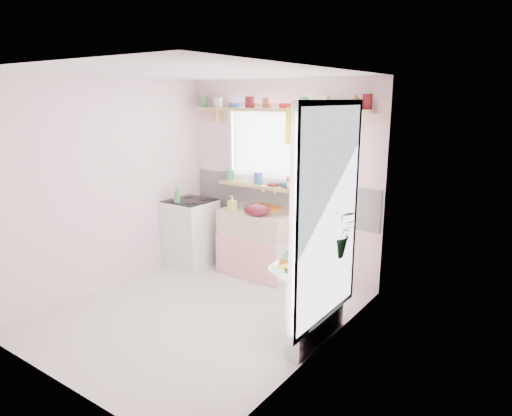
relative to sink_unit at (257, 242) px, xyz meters
The scene contains 19 objects.
room 1.31m from the sink_unit, 28.17° to the right, with size 3.20×3.20×3.20m.
sink_unit is the anchor object (origin of this frame).
cooker 0.98m from the sink_unit, 165.62° to the right, with size 0.58×0.58×0.93m.
radiator_ledge 1.82m from the sink_unit, 37.05° to the right, with size 0.22×0.95×0.78m.
windowsill 0.73m from the sink_unit, 90.00° to the left, with size 1.40×0.22×0.04m, color #DAB170.
pine_shelf 1.70m from the sink_unit, 49.64° to the left, with size 2.52×0.24×0.04m, color #DAB170.
shelf_crockery 1.78m from the sink_unit, 54.29° to the left, with size 2.47×0.11×0.12m.
sill_crockery 0.81m from the sink_unit, 104.89° to the left, with size 1.35×0.11×0.12m.
dish_tray 0.48m from the sink_unit, 88.58° to the left, with size 0.39×0.29×0.04m, color #D36612.
colander 0.54m from the sink_unit, 55.50° to the right, with size 0.32×0.32×0.15m, color #4E0D18.
jade_plant 1.79m from the sink_unit, 28.60° to the right, with size 0.44×0.39×0.49m, color #29682F.
fruit_bowl 2.06m from the sink_unit, 47.68° to the right, with size 0.31×0.31×0.08m, color white.
herb_pot 2.07m from the sink_unit, 47.68° to the right, with size 0.11×0.08×0.22m, color #2C6227.
soap_bottle_sink 0.61m from the sink_unit, 143.31° to the right, with size 0.09×0.09×0.20m, color #D6D45F.
sill_cup 0.90m from the sink_unit, 16.58° to the left, with size 0.13×0.13×0.10m, color white.
sill_bowl 0.85m from the sink_unit, 40.77° to the left, with size 0.19×0.19×0.06m, color teal.
shelf_vase 2.17m from the sink_unit, ahead, with size 0.15×0.15×0.16m, color #A34432.
cooker_bottle 1.23m from the sink_unit, 154.42° to the right, with size 0.09×0.09×0.22m, color #3F7E45.
fruit 2.07m from the sink_unit, 47.44° to the right, with size 0.20×0.14×0.10m.
Camera 1 is at (3.12, -3.36, 2.26)m, focal length 32.00 mm.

